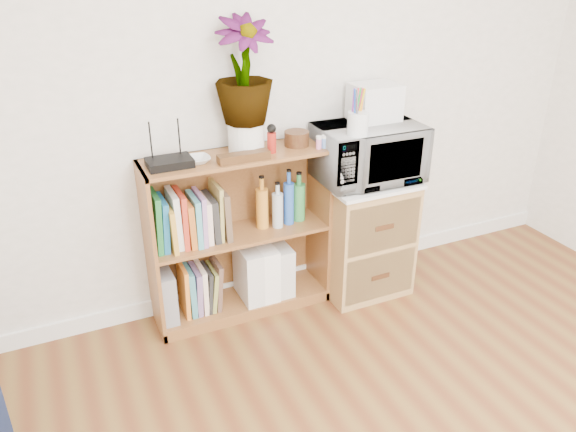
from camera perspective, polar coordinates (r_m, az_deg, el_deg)
skirting_board at (r=3.55m, az=-0.12°, el=-6.04°), size 4.00×0.02×0.10m
bookshelf at (r=3.12m, az=-4.94°, el=-2.05°), size 1.00×0.30×0.95m
wicker_unit at (r=3.41m, az=7.52°, el=-1.99°), size 0.50×0.45×0.70m
microwave at (r=3.19m, az=8.16°, el=6.36°), size 0.58×0.40×0.32m
pen_cup at (r=2.95m, az=7.10°, el=9.30°), size 0.11×0.11×0.12m
small_appliance at (r=3.22m, az=8.78°, el=11.37°), size 0.25×0.21×0.20m
router at (r=2.81m, az=-11.95°, el=5.34°), size 0.22×0.15×0.04m
white_bowl at (r=2.84m, az=-9.22°, el=5.65°), size 0.13×0.13×0.03m
plant_pot at (r=2.94m, az=-4.27°, el=7.96°), size 0.19×0.19×0.16m
potted_plant at (r=2.85m, az=-4.50°, el=14.50°), size 0.29×0.29×0.53m
trinket_box at (r=2.83m, az=-4.51°, el=6.00°), size 0.27×0.07×0.04m
kokeshi_doll at (r=2.93m, az=-1.67°, el=7.46°), size 0.05×0.05×0.11m
wooden_bowl at (r=3.05m, az=0.88°, el=7.88°), size 0.13×0.13×0.08m
paint_jars at (r=3.01m, az=3.71°, el=7.43°), size 0.11×0.04×0.06m
file_box at (r=3.16m, az=-12.40°, el=-7.71°), size 0.09×0.23×0.29m
magazine_holder_left at (r=3.24m, az=-4.06°, el=-5.80°), size 0.10×0.26×0.32m
magazine_holder_mid at (r=3.27m, az=-2.45°, el=-5.44°), size 0.10×0.26×0.32m
magazine_holder_right at (r=3.31m, az=-0.85°, el=-5.23°), size 0.10×0.24×0.30m
cookbooks at (r=2.98m, az=-9.94°, el=-0.29°), size 0.40×0.20×0.31m
liquor_bottles at (r=3.13m, az=-0.62°, el=1.59°), size 0.30×0.07×0.31m
lower_books at (r=3.20m, az=-8.98°, el=-7.19°), size 0.22×0.19×0.29m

